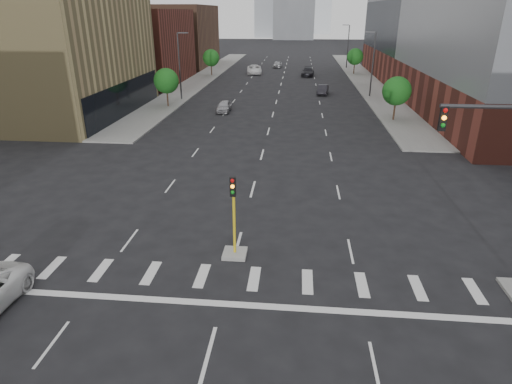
# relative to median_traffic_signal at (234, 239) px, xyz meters

# --- Properties ---
(sidewalk_left_far) EXTENTS (5.00, 92.00, 0.15)m
(sidewalk_left_far) POSITION_rel_median_traffic_signal_xyz_m (-15.00, 65.03, -0.90)
(sidewalk_left_far) COLOR gray
(sidewalk_left_far) RESTS_ON ground
(sidewalk_right_far) EXTENTS (5.00, 92.00, 0.15)m
(sidewalk_right_far) POSITION_rel_median_traffic_signal_xyz_m (15.00, 65.03, -0.90)
(sidewalk_right_far) COLOR gray
(sidewalk_right_far) RESTS_ON ground
(building_left_mid) EXTENTS (20.00, 24.00, 14.00)m
(building_left_mid) POSITION_rel_median_traffic_signal_xyz_m (-27.50, 31.03, 6.03)
(building_left_mid) COLOR tan
(building_left_mid) RESTS_ON ground
(building_left_far_a) EXTENTS (20.00, 22.00, 12.00)m
(building_left_far_a) POSITION_rel_median_traffic_signal_xyz_m (-27.50, 57.03, 5.03)
(building_left_far_a) COLOR brown
(building_left_far_a) RESTS_ON ground
(building_left_far_b) EXTENTS (20.00, 24.00, 13.00)m
(building_left_far_b) POSITION_rel_median_traffic_signal_xyz_m (-27.50, 83.03, 5.53)
(building_left_far_b) COLOR brown
(building_left_far_b) RESTS_ON ground
(building_right_main) EXTENTS (24.00, 70.00, 22.00)m
(building_right_main) POSITION_rel_median_traffic_signal_xyz_m (29.50, 51.03, 10.03)
(building_right_main) COLOR brown
(building_right_main) RESTS_ON ground
(median_traffic_signal) EXTENTS (1.20, 1.20, 4.40)m
(median_traffic_signal) POSITION_rel_median_traffic_signal_xyz_m (0.00, 0.00, 0.00)
(median_traffic_signal) COLOR #999993
(median_traffic_signal) RESTS_ON ground
(streetlight_right_a) EXTENTS (1.60, 0.22, 9.07)m
(streetlight_right_a) POSITION_rel_median_traffic_signal_xyz_m (13.41, 46.03, 4.04)
(streetlight_right_a) COLOR #2D2D30
(streetlight_right_a) RESTS_ON ground
(streetlight_right_b) EXTENTS (1.60, 0.22, 9.07)m
(streetlight_right_b) POSITION_rel_median_traffic_signal_xyz_m (13.41, 81.03, 4.04)
(streetlight_right_b) COLOR #2D2D30
(streetlight_right_b) RESTS_ON ground
(streetlight_left) EXTENTS (1.60, 0.22, 9.07)m
(streetlight_left) POSITION_rel_median_traffic_signal_xyz_m (-13.41, 41.03, 4.04)
(streetlight_left) COLOR #2D2D30
(streetlight_left) RESTS_ON ground
(tree_left_near) EXTENTS (3.20, 3.20, 4.85)m
(tree_left_near) POSITION_rel_median_traffic_signal_xyz_m (-14.00, 36.03, 2.42)
(tree_left_near) COLOR #382619
(tree_left_near) RESTS_ON ground
(tree_left_far) EXTENTS (3.20, 3.20, 4.85)m
(tree_left_far) POSITION_rel_median_traffic_signal_xyz_m (-14.00, 66.03, 2.42)
(tree_left_far) COLOR #382619
(tree_left_far) RESTS_ON ground
(tree_right_near) EXTENTS (3.20, 3.20, 4.85)m
(tree_right_near) POSITION_rel_median_traffic_signal_xyz_m (14.00, 31.03, 2.42)
(tree_right_near) COLOR #382619
(tree_right_near) RESTS_ON ground
(tree_right_far) EXTENTS (3.20, 3.20, 4.85)m
(tree_right_far) POSITION_rel_median_traffic_signal_xyz_m (14.00, 71.03, 2.42)
(tree_right_far) COLOR #382619
(tree_right_far) RESTS_ON ground
(car_near_left) EXTENTS (1.65, 4.01, 1.36)m
(car_near_left) POSITION_rel_median_traffic_signal_xyz_m (-6.20, 34.02, -0.29)
(car_near_left) COLOR #A0A0A4
(car_near_left) RESTS_ON ground
(car_mid_right) EXTENTS (2.02, 4.33, 1.37)m
(car_mid_right) POSITION_rel_median_traffic_signal_xyz_m (6.71, 47.58, -0.29)
(car_mid_right) COLOR black
(car_mid_right) RESTS_ON ground
(car_far_left) EXTENTS (3.50, 6.41, 1.70)m
(car_far_left) POSITION_rel_median_traffic_signal_xyz_m (-5.99, 69.93, -0.12)
(car_far_left) COLOR white
(car_far_left) RESTS_ON ground
(car_deep_right) EXTENTS (2.68, 5.75, 1.63)m
(car_deep_right) POSITION_rel_median_traffic_signal_xyz_m (4.74, 67.47, -0.16)
(car_deep_right) COLOR black
(car_deep_right) RESTS_ON ground
(car_distant) EXTENTS (2.03, 4.35, 1.44)m
(car_distant) POSITION_rel_median_traffic_signal_xyz_m (-1.82, 80.72, -0.25)
(car_distant) COLOR #9C9DA1
(car_distant) RESTS_ON ground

